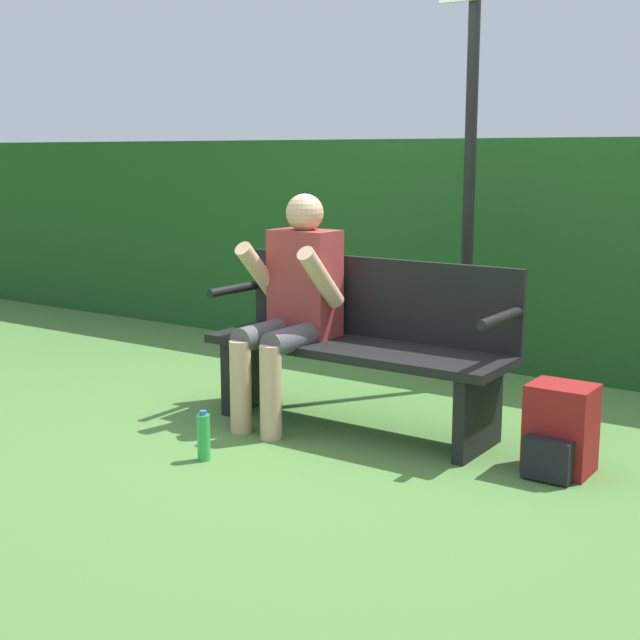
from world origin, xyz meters
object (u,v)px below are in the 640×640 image
(backpack, at_px, (559,431))
(water_bottle, at_px, (204,437))
(signpost, at_px, (470,144))
(park_bench, at_px, (362,343))
(person_seated, at_px, (293,299))

(backpack, relative_size, water_bottle, 1.68)
(water_bottle, xyz_separation_m, signpost, (0.43, 1.88, 1.35))
(signpost, bearing_deg, water_bottle, -102.90)
(backpack, bearing_deg, signpost, 131.95)
(park_bench, bearing_deg, signpost, 83.47)
(person_seated, relative_size, backpack, 2.99)
(person_seated, relative_size, water_bottle, 5.02)
(park_bench, relative_size, backpack, 4.05)
(water_bottle, distance_m, signpost, 2.35)
(signpost, bearing_deg, park_bench, -96.53)
(person_seated, bearing_deg, water_bottle, -87.52)
(person_seated, distance_m, water_bottle, 0.93)
(park_bench, xyz_separation_m, signpost, (0.11, 0.99, 1.02))
(backpack, xyz_separation_m, signpost, (-0.99, 1.10, 1.27))
(park_bench, height_order, backpack, park_bench)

